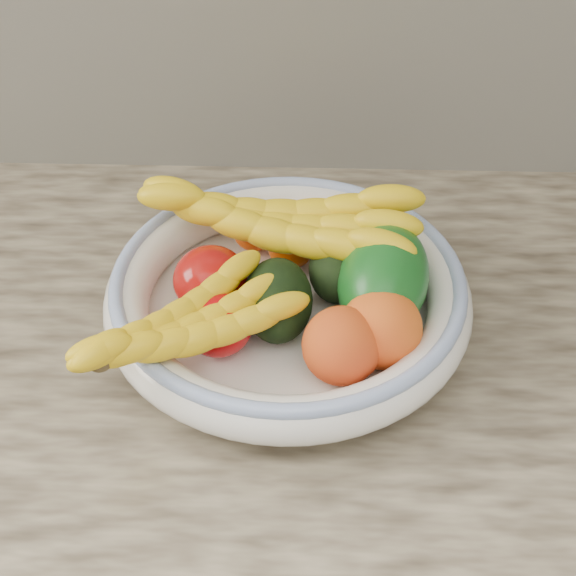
{
  "coord_description": "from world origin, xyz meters",
  "views": [
    {
      "loc": [
        0.02,
        0.96,
        1.57
      ],
      "look_at": [
        0.0,
        1.66,
        0.96
      ],
      "focal_mm": 55.0,
      "sensor_mm": 36.0,
      "label": 1
    }
  ],
  "objects_px": {
    "banana_bunch_back": "(278,228)",
    "banana_bunch_front": "(185,331)",
    "fruit_bowl": "(288,296)",
    "green_mango": "(383,279)"
  },
  "relations": [
    {
      "from": "fruit_bowl",
      "to": "banana_bunch_back",
      "type": "xyz_separation_m",
      "value": [
        -0.01,
        0.07,
        0.04
      ]
    },
    {
      "from": "green_mango",
      "to": "banana_bunch_back",
      "type": "xyz_separation_m",
      "value": [
        -0.11,
        0.07,
        0.01
      ]
    },
    {
      "from": "banana_bunch_back",
      "to": "banana_bunch_front",
      "type": "xyz_separation_m",
      "value": [
        -0.08,
        -0.16,
        -0.01
      ]
    },
    {
      "from": "fruit_bowl",
      "to": "banana_bunch_front",
      "type": "height_order",
      "value": "banana_bunch_front"
    },
    {
      "from": "fruit_bowl",
      "to": "green_mango",
      "type": "distance_m",
      "value": 0.1
    },
    {
      "from": "fruit_bowl",
      "to": "banana_bunch_front",
      "type": "xyz_separation_m",
      "value": [
        -0.1,
        -0.09,
        0.03
      ]
    },
    {
      "from": "fruit_bowl",
      "to": "green_mango",
      "type": "xyz_separation_m",
      "value": [
        0.1,
        -0.0,
        0.03
      ]
    },
    {
      "from": "green_mango",
      "to": "banana_bunch_back",
      "type": "distance_m",
      "value": 0.13
    },
    {
      "from": "banana_bunch_back",
      "to": "fruit_bowl",
      "type": "bearing_deg",
      "value": -68.66
    },
    {
      "from": "banana_bunch_front",
      "to": "banana_bunch_back",
      "type": "bearing_deg",
      "value": 23.72
    }
  ]
}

